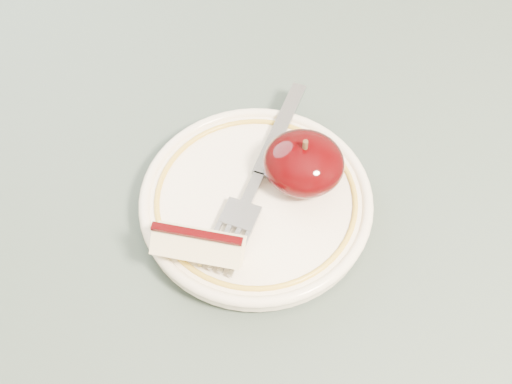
% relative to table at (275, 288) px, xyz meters
% --- Properties ---
extents(table, '(0.90, 0.90, 0.75)m').
position_rel_table_xyz_m(table, '(0.00, 0.00, 0.00)').
color(table, brown).
rests_on(table, ground).
extents(plate, '(0.18, 0.18, 0.02)m').
position_rel_table_xyz_m(plate, '(-0.02, 0.02, 0.10)').
color(plate, white).
rests_on(plate, table).
extents(apple_half, '(0.06, 0.06, 0.05)m').
position_rel_table_xyz_m(apple_half, '(0.01, 0.05, 0.13)').
color(apple_half, black).
rests_on(apple_half, plate).
extents(apple_wedge, '(0.07, 0.03, 0.03)m').
position_rel_table_xyz_m(apple_wedge, '(-0.05, -0.04, 0.12)').
color(apple_wedge, '#FEEEBB').
rests_on(apple_wedge, plate).
extents(fork, '(0.04, 0.19, 0.00)m').
position_rel_table_xyz_m(fork, '(-0.02, 0.04, 0.11)').
color(fork, gray).
rests_on(fork, plate).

